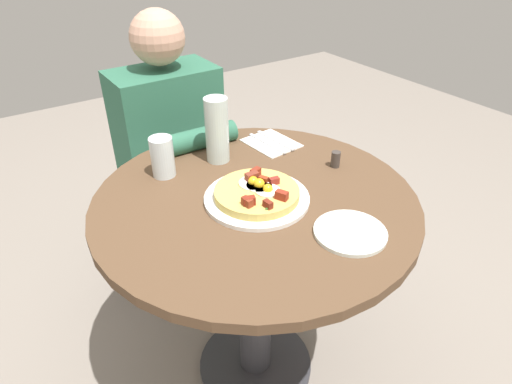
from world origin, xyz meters
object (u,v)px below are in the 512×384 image
object	(u,v)px
bread_plate	(350,232)
water_bottle	(217,130)
person_seated	(174,173)
fork	(275,140)
pizza_plate	(257,198)
salt_shaker	(203,138)
dining_table	(255,246)
pepper_shaker	(336,159)
water_glass	(162,157)
knife	(267,143)
breakfast_pizza	(257,192)

from	to	relation	value
bread_plate	water_bottle	distance (m)	0.52
person_seated	fork	bearing A→B (deg)	-60.58
pizza_plate	salt_shaker	size ratio (longest dim) A/B	4.93
dining_table	person_seated	bearing A→B (deg)	87.80
bread_plate	fork	bearing A→B (deg)	73.89
pepper_shaker	salt_shaker	bearing A→B (deg)	127.12
water_glass	salt_shaker	distance (m)	0.22
knife	water_glass	size ratio (longest dim) A/B	1.49
breakfast_pizza	water_glass	size ratio (longest dim) A/B	1.91
breakfast_pizza	water_bottle	xyz separation A→B (m)	(0.03, 0.26, 0.08)
bread_plate	knife	size ratio (longest dim) A/B	0.99
person_seated	water_glass	bearing A→B (deg)	-115.64
bread_plate	salt_shaker	world-z (taller)	salt_shaker
pizza_plate	water_glass	xyz separation A→B (m)	(-0.15, 0.27, 0.05)
water_glass	salt_shaker	size ratio (longest dim) A/B	2.07
breakfast_pizza	water_bottle	distance (m)	0.27
knife	salt_shaker	bearing A→B (deg)	52.05
pepper_shaker	water_bottle	bearing A→B (deg)	138.91
person_seated	pizza_plate	size ratio (longest dim) A/B	3.96
fork	pepper_shaker	xyz separation A→B (m)	(0.05, -0.24, 0.02)
water_bottle	bread_plate	bearing A→B (deg)	-81.53
bread_plate	knife	world-z (taller)	bread_plate
pizza_plate	bread_plate	world-z (taller)	pizza_plate
pepper_shaker	pizza_plate	bearing A→B (deg)	-176.64
pizza_plate	person_seated	bearing A→B (deg)	87.24
bread_plate	water_glass	world-z (taller)	water_glass
knife	water_bottle	world-z (taller)	water_bottle
pizza_plate	pepper_shaker	bearing A→B (deg)	3.36
pizza_plate	water_glass	size ratio (longest dim) A/B	2.38
water_bottle	salt_shaker	distance (m)	0.13
dining_table	breakfast_pizza	xyz separation A→B (m)	(-0.01, -0.02, 0.20)
fork	knife	distance (m)	0.04
dining_table	breakfast_pizza	size ratio (longest dim) A/B	3.89
bread_plate	water_bottle	xyz separation A→B (m)	(-0.08, 0.51, 0.10)
breakfast_pizza	water_glass	xyz separation A→B (m)	(-0.15, 0.27, 0.03)
water_glass	water_bottle	size ratio (longest dim) A/B	0.59
pepper_shaker	person_seated	bearing A→B (deg)	113.44
water_glass	dining_table	bearing A→B (deg)	-57.52
breakfast_pizza	salt_shaker	world-z (taller)	breakfast_pizza
dining_table	bread_plate	bearing A→B (deg)	-70.07
person_seated	knife	size ratio (longest dim) A/B	6.31
dining_table	salt_shaker	xyz separation A→B (m)	(0.03, 0.35, 0.21)
salt_shaker	person_seated	bearing A→B (deg)	91.26
salt_shaker	pepper_shaker	size ratio (longest dim) A/B	1.17
person_seated	dining_table	bearing A→B (deg)	-92.20
dining_table	salt_shaker	size ratio (longest dim) A/B	15.41
water_glass	water_bottle	world-z (taller)	water_bottle
pizza_plate	pepper_shaker	distance (m)	0.30
water_glass	pizza_plate	bearing A→B (deg)	-60.45
bread_plate	water_glass	bearing A→B (deg)	116.29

